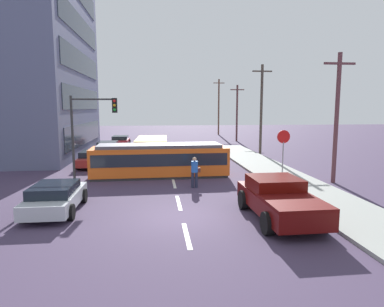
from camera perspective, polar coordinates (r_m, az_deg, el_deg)
ground_plane at (r=23.36m, az=-3.59°, el=-2.90°), size 120.00×120.00×0.00m
sidewalk_curb_right at (r=20.92m, az=15.94°, el=-4.25°), size 3.20×36.00×0.14m
lane_stripe_0 at (r=11.80m, az=-0.90°, el=-13.63°), size 0.16×2.40×0.01m
lane_stripe_1 at (r=15.58m, az=-2.25°, el=-8.29°), size 0.16×2.40×0.01m
lane_stripe_2 at (r=19.45m, az=-3.06°, el=-5.05°), size 0.16×2.40×0.01m
lane_stripe_3 at (r=27.56m, az=-3.99°, el=-1.27°), size 0.16×2.40×0.01m
lane_stripe_4 at (r=33.49m, az=-4.38°, el=0.33°), size 0.16×2.40×0.01m
streetcar_tram at (r=21.45m, az=-5.46°, el=-1.02°), size 8.53×2.77×2.04m
city_bus at (r=28.73m, az=-6.80°, el=1.11°), size 2.67×5.94×1.76m
pedestrian_crossing at (r=18.25m, az=0.45°, el=-2.88°), size 0.51×0.36×1.67m
pickup_truck_parked at (r=13.62m, az=14.43°, el=-7.42°), size 2.35×5.04×1.55m
parked_sedan_near at (r=15.23m, az=-22.01°, el=-6.82°), size 2.00×4.13×1.19m
parked_sedan_mid at (r=25.84m, az=-16.29°, el=-0.78°), size 1.97×4.11×1.19m
parked_sedan_far at (r=32.53m, az=-13.97°, el=1.00°), size 2.07×4.07×1.19m
parked_sedan_furthest at (r=38.77m, az=-11.94°, el=2.11°), size 2.00×4.26×1.19m
stop_sign at (r=20.30m, az=15.13°, el=1.50°), size 0.76×0.07×2.88m
traffic_light_mast at (r=20.31m, az=-16.75°, el=5.08°), size 2.63×0.33×4.98m
utility_pole_near at (r=20.85m, az=23.19°, el=5.84°), size 1.80×0.24×7.33m
utility_pole_mid at (r=31.72m, az=11.59°, el=7.48°), size 1.80×0.24×8.15m
utility_pole_far at (r=44.11m, az=7.58°, el=6.95°), size 1.80×0.24×7.18m
utility_pole_distant at (r=54.63m, az=4.52°, el=7.98°), size 1.80×0.24×8.78m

